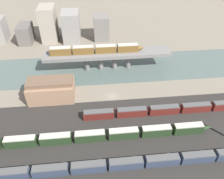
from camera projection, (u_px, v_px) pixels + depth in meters
ground_plane at (112, 96)px, 100.27m from camera, size 400.00×400.00×0.00m
railbed_yard at (118, 137)px, 81.48m from camera, size 280.00×42.00×0.01m
river_water at (108, 68)px, 119.15m from camera, size 320.00×29.61×0.01m
bridge at (107, 55)px, 114.27m from camera, size 65.84×9.58×9.65m
train_on_bridge at (97, 49)px, 111.55m from camera, size 48.73×3.08×4.08m
train_yard_near at (111, 165)px, 70.21m from camera, size 99.48×2.66×3.65m
train_yard_mid at (76, 137)px, 78.83m from camera, size 101.18×2.75×4.07m
train_yard_far at (167, 110)px, 90.56m from camera, size 71.22×2.71×3.76m
warehouse_building at (51, 89)px, 96.51m from camera, size 19.95×11.20×9.97m
city_block_left at (26, 34)px, 141.05m from camera, size 8.17×14.43×11.52m
city_block_center at (49, 24)px, 140.58m from camera, size 9.70×15.47×21.96m
city_block_right at (71, 26)px, 141.39m from camera, size 11.02×15.29×18.72m
city_block_far_right at (101, 27)px, 143.97m from camera, size 9.73×12.08×15.53m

